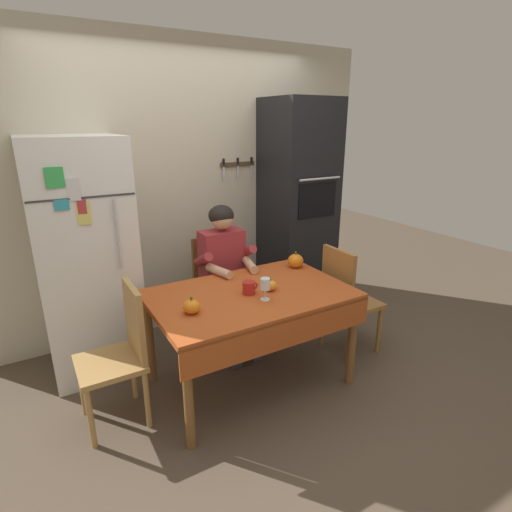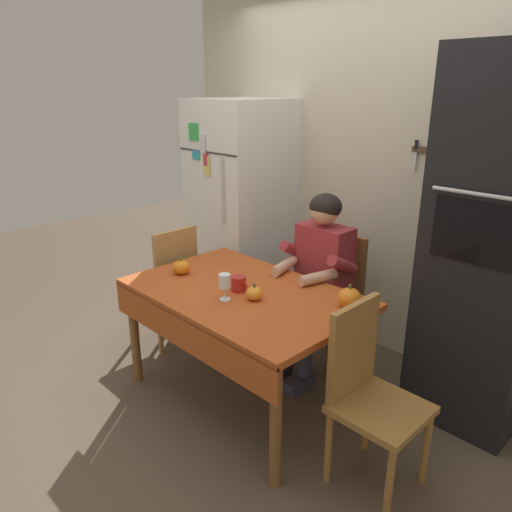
% 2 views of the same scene
% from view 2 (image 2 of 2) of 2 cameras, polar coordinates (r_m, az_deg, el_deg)
% --- Properties ---
extents(ground_plane, '(10.00, 10.00, 0.00)m').
position_cam_2_polar(ground_plane, '(3.21, -2.72, -16.79)').
color(ground_plane, brown).
rests_on(ground_plane, ground).
extents(back_wall_assembly, '(3.70, 0.13, 2.60)m').
position_cam_2_polar(back_wall_assembly, '(3.65, 13.74, 9.48)').
color(back_wall_assembly, beige).
rests_on(back_wall_assembly, ground).
extents(refrigerator, '(0.68, 0.71, 1.80)m').
position_cam_2_polar(refrigerator, '(4.06, -1.75, 5.24)').
color(refrigerator, white).
rests_on(refrigerator, ground).
extents(wall_oven, '(0.60, 0.64, 2.10)m').
position_cam_2_polar(wall_oven, '(2.97, 26.00, 0.88)').
color(wall_oven, black).
rests_on(wall_oven, ground).
extents(dining_table, '(1.40, 0.90, 0.74)m').
position_cam_2_polar(dining_table, '(2.92, -1.79, -5.72)').
color(dining_table, brown).
rests_on(dining_table, ground).
extents(chair_behind_person, '(0.40, 0.40, 0.93)m').
position_cam_2_polar(chair_behind_person, '(3.46, 8.99, -4.38)').
color(chair_behind_person, brown).
rests_on(chair_behind_person, ground).
extents(seated_person, '(0.47, 0.55, 1.25)m').
position_cam_2_polar(seated_person, '(3.24, 7.19, -1.69)').
color(seated_person, '#38384C').
rests_on(seated_person, ground).
extents(chair_right_side, '(0.40, 0.40, 0.93)m').
position_cam_2_polar(chair_right_side, '(2.49, 13.02, -14.89)').
color(chair_right_side, '#9E6B33').
rests_on(chair_right_side, ground).
extents(chair_left_side, '(0.40, 0.40, 0.93)m').
position_cam_2_polar(chair_left_side, '(3.69, -10.09, -2.93)').
color(chair_left_side, tan).
rests_on(chair_left_side, ground).
extents(coffee_mug, '(0.12, 0.09, 0.09)m').
position_cam_2_polar(coffee_mug, '(2.88, -2.02, -3.24)').
color(coffee_mug, '#B2231E').
rests_on(coffee_mug, dining_table).
extents(wine_glass, '(0.07, 0.07, 0.16)m').
position_cam_2_polar(wine_glass, '(2.74, -3.70, -3.08)').
color(wine_glass, white).
rests_on(wine_glass, dining_table).
extents(pumpkin_large, '(0.10, 0.10, 0.10)m').
position_cam_2_polar(pumpkin_large, '(2.76, -0.19, -4.41)').
color(pumpkin_large, orange).
rests_on(pumpkin_large, dining_table).
extents(pumpkin_medium, '(0.11, 0.11, 0.11)m').
position_cam_2_polar(pumpkin_medium, '(3.17, -8.77, -1.31)').
color(pumpkin_medium, orange).
rests_on(pumpkin_medium, dining_table).
extents(pumpkin_small, '(0.13, 0.13, 0.14)m').
position_cam_2_polar(pumpkin_small, '(2.71, 10.88, -4.86)').
color(pumpkin_small, orange).
rests_on(pumpkin_small, dining_table).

